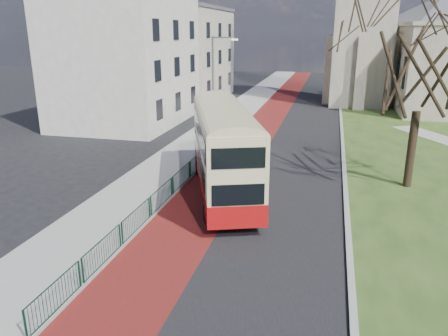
% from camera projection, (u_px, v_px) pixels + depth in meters
% --- Properties ---
extents(ground, '(160.00, 160.00, 0.00)m').
position_uv_depth(ground, '(205.00, 233.00, 19.17)').
color(ground, black).
rests_on(ground, ground).
extents(road_carriageway, '(9.00, 120.00, 0.01)m').
position_uv_depth(road_carriageway, '(287.00, 135.00, 37.36)').
color(road_carriageway, black).
rests_on(road_carriageway, ground).
extents(bus_lane, '(3.40, 120.00, 0.01)m').
position_uv_depth(bus_lane, '(256.00, 133.00, 37.97)').
color(bus_lane, '#591414').
rests_on(bus_lane, ground).
extents(pavement_west, '(4.00, 120.00, 0.12)m').
position_uv_depth(pavement_west, '(214.00, 130.00, 38.82)').
color(pavement_west, gray).
rests_on(pavement_west, ground).
extents(kerb_west, '(0.25, 120.00, 0.13)m').
position_uv_depth(kerb_west, '(236.00, 131.00, 38.36)').
color(kerb_west, '#999993').
rests_on(kerb_west, ground).
extents(kerb_east, '(0.25, 80.00, 0.13)m').
position_uv_depth(kerb_east, '(342.00, 132.00, 38.16)').
color(kerb_east, '#999993').
rests_on(kerb_east, ground).
extents(pedestrian_railing, '(0.07, 24.00, 1.12)m').
position_uv_depth(pedestrian_railing, '(173.00, 186.00, 23.38)').
color(pedestrian_railing, '#0B3222').
rests_on(pedestrian_railing, ground).
extents(street_block_near, '(10.30, 14.30, 13.00)m').
position_uv_depth(street_block_near, '(126.00, 53.00, 40.78)').
color(street_block_near, beige).
rests_on(street_block_near, ground).
extents(street_block_far, '(10.30, 16.30, 11.50)m').
position_uv_depth(street_block_far, '(182.00, 53.00, 55.83)').
color(street_block_far, beige).
rests_on(street_block_far, ground).
extents(streetlamp, '(2.13, 0.18, 8.00)m').
position_uv_depth(streetlamp, '(215.00, 81.00, 35.46)').
color(streetlamp, gray).
rests_on(streetlamp, pavement_west).
extents(bus, '(6.26, 11.41, 4.68)m').
position_uv_depth(bus, '(224.00, 146.00, 23.08)').
color(bus, '#A10E0E').
rests_on(bus, ground).
extents(winter_tree_near, '(9.13, 9.13, 11.08)m').
position_uv_depth(winter_tree_near, '(425.00, 47.00, 22.64)').
color(winter_tree_near, black).
rests_on(winter_tree_near, grass_green).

